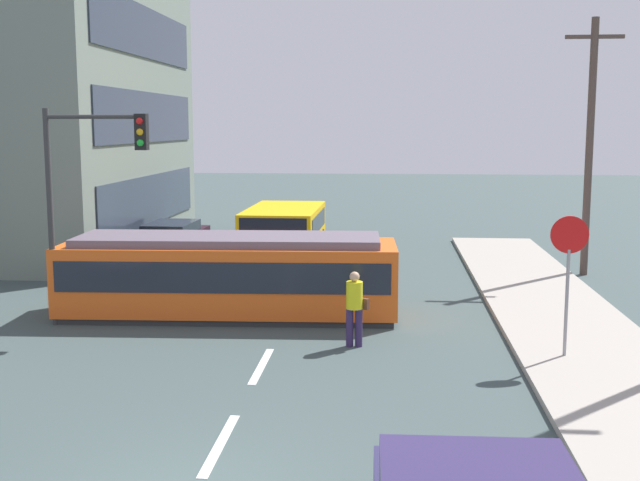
# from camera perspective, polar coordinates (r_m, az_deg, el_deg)

# --- Properties ---
(ground_plane) EXTENTS (120.00, 120.00, 0.00)m
(ground_plane) POSITION_cam_1_polar(r_m,az_deg,el_deg) (20.10, -2.39, -5.60)
(ground_plane) COLOR #3C4C4B
(sidewalk_curb_right) EXTENTS (3.20, 36.00, 0.14)m
(sidewalk_curb_right) POSITION_cam_1_polar(r_m,az_deg,el_deg) (16.63, 19.90, -8.83)
(sidewalk_curb_right) COLOR #A29B90
(sidewalk_curb_right) RESTS_ON ground
(lane_stripe_1) EXTENTS (0.16, 2.40, 0.01)m
(lane_stripe_1) POSITION_cam_1_polar(r_m,az_deg,el_deg) (12.59, -7.19, -14.29)
(lane_stripe_1) COLOR silver
(lane_stripe_1) RESTS_ON ground
(lane_stripe_2) EXTENTS (0.16, 2.40, 0.01)m
(lane_stripe_2) POSITION_cam_1_polar(r_m,az_deg,el_deg) (16.29, -4.21, -8.94)
(lane_stripe_2) COLOR silver
(lane_stripe_2) RESTS_ON ground
(lane_stripe_3) EXTENTS (0.16, 2.40, 0.01)m
(lane_stripe_3) POSITION_cam_1_polar(r_m,az_deg,el_deg) (26.16, -0.65, -2.33)
(lane_stripe_3) COLOR silver
(lane_stripe_3) RESTS_ON ground
(lane_stripe_4) EXTENTS (0.16, 2.40, 0.01)m
(lane_stripe_4) POSITION_cam_1_polar(r_m,az_deg,el_deg) (32.05, 0.39, -0.36)
(lane_stripe_4) COLOR silver
(lane_stripe_4) RESTS_ON ground
(streetcar_tram) EXTENTS (8.54, 2.88, 2.06)m
(streetcar_tram) POSITION_cam_1_polar(r_m,az_deg,el_deg) (20.34, -6.52, -2.41)
(streetcar_tram) COLOR #E65A1B
(streetcar_tram) RESTS_ON ground
(city_bus) EXTENTS (2.60, 5.25, 1.88)m
(city_bus) POSITION_cam_1_polar(r_m,az_deg,el_deg) (28.71, -2.59, 0.77)
(city_bus) COLOR #E7B10F
(city_bus) RESTS_ON ground
(pedestrian_crossing) EXTENTS (0.51, 0.36, 1.67)m
(pedestrian_crossing) POSITION_cam_1_polar(r_m,az_deg,el_deg) (17.40, 2.50, -4.60)
(pedestrian_crossing) COLOR #30224B
(pedestrian_crossing) RESTS_ON ground
(parked_sedan_mid) EXTENTS (2.02, 4.31, 1.19)m
(parked_sedan_mid) POSITION_cam_1_polar(r_m,az_deg,el_deg) (25.22, -13.60, -1.54)
(parked_sedan_mid) COLOR beige
(parked_sedan_mid) RESTS_ON ground
(parked_sedan_far) EXTENTS (2.07, 4.61, 1.19)m
(parked_sedan_far) POSITION_cam_1_polar(r_m,az_deg,el_deg) (30.63, -10.53, 0.27)
(parked_sedan_far) COLOR black
(parked_sedan_far) RESTS_ON ground
(stop_sign) EXTENTS (0.76, 0.07, 2.88)m
(stop_sign) POSITION_cam_1_polar(r_m,az_deg,el_deg) (16.78, 17.40, -1.11)
(stop_sign) COLOR gray
(stop_sign) RESTS_ON sidewalk_curb_right
(traffic_light_mast) EXTENTS (2.51, 0.33, 5.21)m
(traffic_light_mast) POSITION_cam_1_polar(r_m,az_deg,el_deg) (19.62, -16.35, 4.44)
(traffic_light_mast) COLOR #333333
(traffic_light_mast) RESTS_ON ground
(utility_pole_mid) EXTENTS (1.80, 0.24, 8.15)m
(utility_pole_mid) POSITION_cam_1_polar(r_m,az_deg,el_deg) (26.83, 18.77, 6.64)
(utility_pole_mid) COLOR #504039
(utility_pole_mid) RESTS_ON ground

